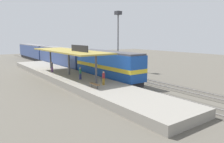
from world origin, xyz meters
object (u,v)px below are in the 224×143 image
(platform_bench, at_px, (95,84))
(person_walking, at_px, (80,73))
(passenger_carriage_front, at_px, (61,57))
(light_mast, at_px, (118,28))
(person_boarding, at_px, (104,77))
(person_waiting, at_px, (52,66))
(passenger_carriage_rear, at_px, (33,52))
(locomotive, at_px, (107,65))

(platform_bench, distance_m, person_walking, 5.56)
(platform_bench, relative_size, passenger_carriage_front, 0.08)
(platform_bench, xyz_separation_m, light_mast, (13.80, 13.56, 7.05))
(light_mast, distance_m, person_boarding, 18.88)
(platform_bench, xyz_separation_m, person_waiting, (0.18, 14.04, 0.51))
(passenger_carriage_front, bearing_deg, person_walking, -104.93)
(person_walking, bearing_deg, platform_bench, -100.60)
(platform_bench, height_order, passenger_carriage_rear, passenger_carriage_rear)
(passenger_carriage_front, distance_m, light_mast, 14.48)
(person_waiting, xyz_separation_m, person_boarding, (1.50, -13.39, 0.00))
(passenger_carriage_front, xyz_separation_m, passenger_carriage_rear, (0.00, 20.80, 0.00))
(passenger_carriage_rear, relative_size, person_boarding, 11.70)
(platform_bench, relative_size, person_walking, 0.99)
(platform_bench, distance_m, light_mast, 20.59)
(passenger_carriage_front, xyz_separation_m, person_walking, (-4.98, -18.68, -0.46))
(locomotive, relative_size, person_boarding, 8.44)
(passenger_carriage_rear, bearing_deg, light_mast, -76.04)
(passenger_carriage_front, bearing_deg, person_boarding, -100.41)
(platform_bench, bearing_deg, passenger_carriage_rear, 82.39)
(platform_bench, distance_m, passenger_carriage_rear, 45.34)
(locomotive, xyz_separation_m, person_waiting, (-5.82, 7.91, -0.56))
(locomotive, distance_m, passenger_carriage_rear, 38.80)
(platform_bench, height_order, light_mast, light_mast)
(locomotive, bearing_deg, passenger_carriage_front, 90.00)
(passenger_carriage_rear, height_order, light_mast, light_mast)
(passenger_carriage_front, bearing_deg, person_waiting, -119.97)
(light_mast, height_order, person_waiting, light_mast)
(locomotive, relative_size, passenger_carriage_rear, 0.72)
(passenger_carriage_rear, height_order, person_walking, passenger_carriage_rear)
(person_walking, relative_size, person_boarding, 1.00)
(person_boarding, bearing_deg, person_walking, 97.90)
(passenger_carriage_front, bearing_deg, light_mast, -53.57)
(locomotive, relative_size, light_mast, 1.23)
(passenger_carriage_front, height_order, passenger_carriage_rear, same)
(platform_bench, xyz_separation_m, person_boarding, (1.69, 0.65, 0.51))
(person_waiting, distance_m, person_boarding, 13.48)
(person_walking, bearing_deg, passenger_carriage_front, 75.07)
(passenger_carriage_rear, relative_size, person_walking, 11.70)
(passenger_carriage_rear, height_order, person_boarding, passenger_carriage_rear)
(person_waiting, bearing_deg, person_boarding, -83.59)
(light_mast, distance_m, person_waiting, 15.12)
(passenger_carriage_front, height_order, person_walking, passenger_carriage_front)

